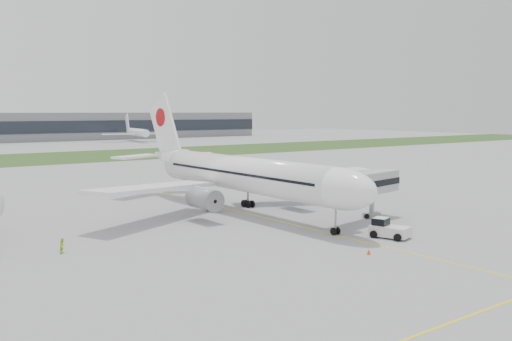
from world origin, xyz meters
TOP-DOWN VIEW (x-y plane):
  - ground at (0.00, 0.00)m, footprint 600.00×600.00m
  - apron_markings at (0.00, -5.00)m, footprint 70.00×70.00m
  - grass_strip at (0.00, 120.00)m, footprint 600.00×50.00m
  - airliner at (0.00, 4.87)m, footprint 48.13×53.95m
  - pushback_tug at (3.91, -19.53)m, footprint 3.92×4.85m
  - jet_bridge at (8.33, -11.26)m, footprint 14.19×6.40m
  - safety_cone_left at (-3.94, -23.77)m, footprint 0.44×0.44m
  - safety_cone_right at (6.80, -19.52)m, footprint 0.43×0.43m
  - ground_crew_near at (6.00, -17.84)m, footprint 0.74×0.64m
  - ground_crew_far at (-28.65, -4.46)m, footprint 0.96×0.94m
  - distant_aircraft_right at (72.58, 194.04)m, footprint 39.23×36.03m

SIDE VIEW (x-z plane):
  - ground at x=0.00m, z-range 0.00..0.00m
  - apron_markings at x=0.00m, z-range -0.02..0.02m
  - distant_aircraft_right at x=72.58m, z-range -6.54..6.54m
  - grass_strip at x=0.00m, z-range 0.00..0.02m
  - safety_cone_right at x=6.80m, z-range 0.00..0.59m
  - safety_cone_left at x=-3.94m, z-range 0.00..0.60m
  - ground_crew_far at x=-28.65m, z-range 0.00..1.55m
  - ground_crew_near at x=6.00m, z-range 0.00..1.70m
  - pushback_tug at x=3.91m, z-range -0.09..2.13m
  - jet_bridge at x=8.33m, z-range 1.59..8.21m
  - airliner at x=0.00m, z-range -3.28..14.60m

